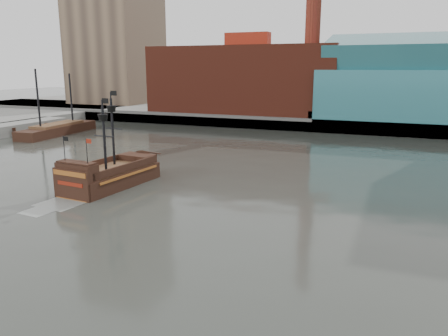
% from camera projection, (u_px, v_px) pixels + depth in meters
% --- Properties ---
extents(ground, '(400.00, 400.00, 0.00)m').
position_uv_depth(ground, '(200.00, 266.00, 28.12)').
color(ground, '#2D2F2A').
rests_on(ground, ground).
extents(promenade_far, '(220.00, 60.00, 2.00)m').
position_uv_depth(promenade_far, '(354.00, 114.00, 110.88)').
color(promenade_far, slate).
rests_on(promenade_far, ground).
extents(seawall, '(220.00, 1.00, 2.60)m').
position_uv_depth(seawall, '(338.00, 127.00, 84.20)').
color(seawall, '#4C4C49').
rests_on(seawall, ground).
extents(skyline, '(149.00, 45.00, 62.00)m').
position_uv_depth(skyline, '(382.00, 12.00, 96.95)').
color(skyline, brown).
rests_on(skyline, promenade_far).
extents(pirate_ship, '(5.62, 14.76, 10.80)m').
position_uv_depth(pirate_ship, '(110.00, 178.00, 46.67)').
color(pirate_ship, black).
rests_on(pirate_ship, ground).
extents(docked_vessel, '(5.99, 19.15, 12.81)m').
position_uv_depth(docked_vessel, '(58.00, 130.00, 82.83)').
color(docked_vessel, black).
rests_on(docked_vessel, ground).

